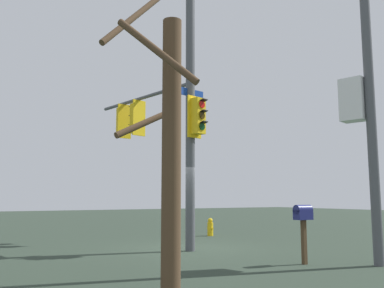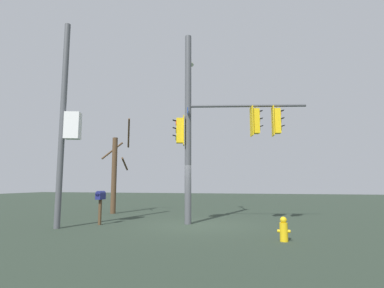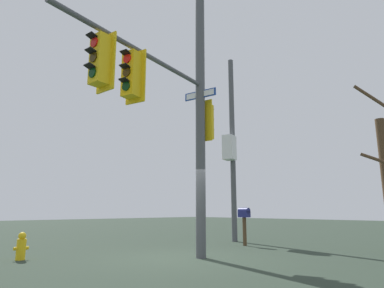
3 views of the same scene
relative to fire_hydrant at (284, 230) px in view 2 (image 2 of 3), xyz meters
The scene contains 6 objects.
ground_plane 4.44m from the fire_hydrant, 41.19° to the right, with size 80.00×80.00×0.00m, color #2A372B.
main_signal_pole_assembly 6.14m from the fire_hydrant, 49.97° to the right, with size 5.85×3.37×8.45m.
secondary_pole_assembly 9.06m from the fire_hydrant, ahead, with size 0.85×0.62×8.33m.
fire_hydrant is the anchor object (origin of this frame).
mailbox 7.63m from the fire_hydrant, 15.69° to the right, with size 0.26×0.45×1.41m.
bare_tree_behind_pole 11.42m from the fire_hydrant, 36.26° to the right, with size 2.01×1.59×5.46m.
Camera 2 is at (-2.86, 12.77, 1.73)m, focal length 28.80 mm.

